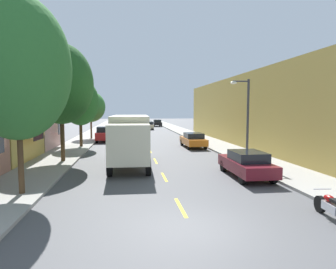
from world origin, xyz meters
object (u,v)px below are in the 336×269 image
parked_motorcycle (332,208)px  street_tree_farthest (91,107)px  street_tree_second (61,84)px  parked_hatchback_black (157,123)px  parked_pickup_teal (116,124)px  moving_champagne_sedan (148,125)px  street_tree_nearest (17,68)px  street_tree_third (80,102)px  parked_pickup_red (106,134)px  street_lamp (245,113)px  parked_sedan_orange (193,140)px  parked_sedan_burgundy (246,163)px  delivery_box_truck (130,137)px

parked_motorcycle → street_tree_farthest: bearing=111.6°
street_tree_second → parked_hatchback_black: size_ratio=1.98×
parked_pickup_teal → moving_champagne_sedan: size_ratio=1.18×
street_tree_nearest → parked_hatchback_black: size_ratio=2.03×
street_tree_third → parked_pickup_red: 6.91m
street_tree_second → street_lamp: (12.32, -2.02, -1.97)m
street_tree_third → parked_pickup_red: (1.95, 5.59, -3.56)m
street_tree_third → parked_hatchback_black: (10.79, 34.47, -3.63)m
street_tree_second → street_lamp: 12.64m
parked_sedan_orange → street_tree_nearest: bearing=-126.2°
parked_hatchback_black → parked_sedan_burgundy: (0.03, -48.35, -0.01)m
street_tree_nearest → parked_sedan_burgundy: bearing=10.9°
street_tree_nearest → parked_hatchback_black: bearing=77.9°
street_tree_second → parked_motorcycle: (11.15, -12.19, -4.99)m
parked_sedan_burgundy → parked_pickup_teal: size_ratio=0.85×
street_tree_nearest → parked_pickup_red: 22.11m
street_tree_nearest → parked_sedan_burgundy: street_tree_nearest is taller
parked_hatchback_black → parked_pickup_teal: (-8.67, -5.41, 0.07)m
parked_sedan_burgundy → moving_champagne_sedan: bearing=93.8°
parked_sedan_orange → moving_champagne_sedan: 26.68m
delivery_box_truck → street_tree_nearest: bearing=-125.0°
street_tree_nearest → parked_motorcycle: size_ratio=4.00×
street_tree_nearest → street_tree_third: (-0.00, 15.96, -0.98)m
street_tree_third → parked_sedan_orange: 11.40m
street_lamp → parked_hatchback_black: 44.58m
moving_champagne_sedan → street_tree_nearest: bearing=-101.3°
parked_pickup_red → moving_champagne_sedan: parked_pickup_red is taller
street_lamp → parked_sedan_burgundy: street_lamp is taller
delivery_box_truck → parked_motorcycle: 12.70m
delivery_box_truck → moving_champagne_sedan: delivery_box_truck is taller
parked_sedan_burgundy → parked_motorcycle: parked_sedan_burgundy is taller
street_tree_second → parked_pickup_red: 14.45m
street_tree_farthest → delivery_box_truck: bearing=-75.1°
delivery_box_truck → street_tree_third: bearing=116.1°
street_lamp → street_tree_second: bearing=170.7°
delivery_box_truck → street_lamp: bearing=-4.6°
parked_sedan_orange → parked_pickup_red: parked_pickup_red is taller
street_tree_farthest → parked_pickup_teal: (2.12, 21.08, -3.17)m
street_lamp → delivery_box_truck: (-7.71, 0.62, -1.56)m
parked_sedan_orange → parked_pickup_teal: size_ratio=0.85×
street_tree_nearest → parked_pickup_red: street_tree_nearest is taller
street_lamp → delivery_box_truck: 7.90m
parked_sedan_burgundy → street_lamp: bearing=68.9°
street_tree_second → street_tree_third: (-0.00, 7.98, -1.01)m
street_tree_nearest → delivery_box_truck: bearing=55.0°
street_tree_farthest → delivery_box_truck: 18.09m
street_tree_third → street_tree_second: bearing=-90.0°
parked_sedan_orange → parked_sedan_burgundy: size_ratio=1.00×
street_tree_farthest → parked_sedan_orange: size_ratio=1.27×
moving_champagne_sedan → parked_sedan_burgundy: bearing=-86.2°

